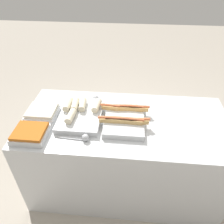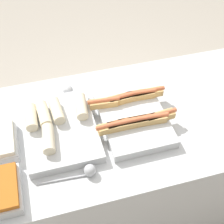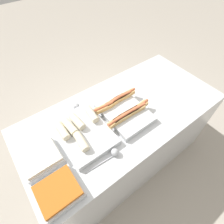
# 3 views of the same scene
# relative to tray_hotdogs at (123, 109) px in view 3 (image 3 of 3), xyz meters

# --- Properties ---
(ground_plane) EXTENTS (12.00, 12.00, 0.00)m
(ground_plane) POSITION_rel_tray_hotdogs_xyz_m (0.01, 0.00, -0.89)
(ground_plane) COLOR #ADA393
(counter) EXTENTS (1.77, 0.85, 0.85)m
(counter) POSITION_rel_tray_hotdogs_xyz_m (0.01, 0.00, -0.47)
(counter) COLOR silver
(counter) RESTS_ON ground_plane
(tray_hotdogs) EXTENTS (0.42, 0.49, 0.10)m
(tray_hotdogs) POSITION_rel_tray_hotdogs_xyz_m (0.00, 0.00, 0.00)
(tray_hotdogs) COLOR silver
(tray_hotdogs) RESTS_ON counter
(tray_wraps) EXTENTS (0.35, 0.46, 0.11)m
(tray_wraps) POSITION_rel_tray_hotdogs_xyz_m (-0.38, 0.01, -0.00)
(tray_wraps) COLOR silver
(tray_wraps) RESTS_ON counter
(tray_side_front) EXTENTS (0.25, 0.23, 0.07)m
(tray_side_front) POSITION_rel_tray_hotdogs_xyz_m (-0.71, -0.27, -0.00)
(tray_side_front) COLOR silver
(tray_side_front) RESTS_ON counter
(tray_side_back) EXTENTS (0.25, 0.23, 0.07)m
(tray_side_back) POSITION_rel_tray_hotdogs_xyz_m (-0.71, -0.00, -0.00)
(tray_side_back) COLOR silver
(tray_side_back) RESTS_ON counter
(serving_spoon_near) EXTENTS (0.26, 0.06, 0.06)m
(serving_spoon_near) POSITION_rel_tray_hotdogs_xyz_m (-0.30, -0.27, -0.01)
(serving_spoon_near) COLOR #B2B5BA
(serving_spoon_near) RESTS_ON counter
(serving_spoon_far) EXTENTS (0.26, 0.06, 0.06)m
(serving_spoon_far) POSITION_rel_tray_hotdogs_xyz_m (-0.30, 0.27, -0.01)
(serving_spoon_far) COLOR #B2B5BA
(serving_spoon_far) RESTS_ON counter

